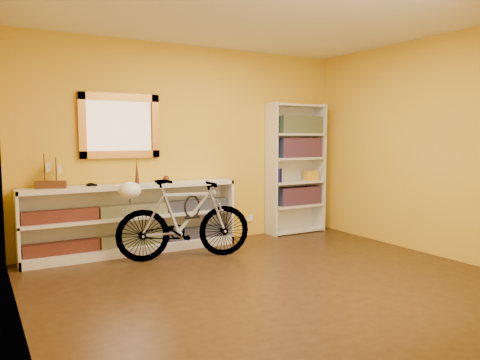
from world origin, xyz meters
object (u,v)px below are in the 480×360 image
bookcase (296,169)px  helmet (130,190)px  console_unit (134,219)px  bicycle (184,219)px

bookcase → helmet: bookcase is taller
console_unit → bookcase: bearing=0.6°
helmet → console_unit: bearing=68.5°
bicycle → helmet: size_ratio=6.20×
helmet → bicycle: bearing=-12.6°
console_unit → helmet: size_ratio=10.12×
console_unit → helmet: helmet is taller
console_unit → bicycle: bicycle is taller
bicycle → helmet: bearing=90.0°
bookcase → bicycle: bookcase is taller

